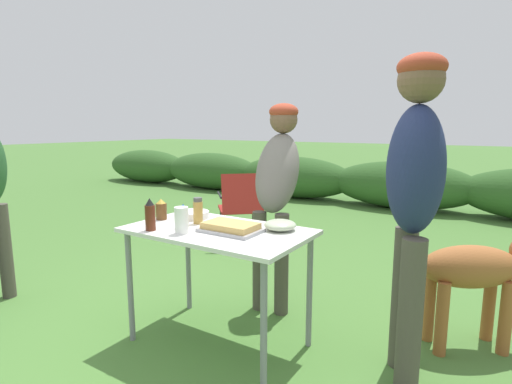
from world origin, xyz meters
TOP-DOWN VIEW (x-y plane):
  - ground_plane at (0.00, 0.00)m, footprint 60.00×60.00m
  - shrub_hedge at (-0.00, 4.95)m, footprint 14.40×0.90m
  - folding_table at (0.00, 0.00)m, footprint 1.10×0.64m
  - food_tray at (0.11, -0.02)m, footprint 0.35×0.22m
  - plate_stack at (-0.32, 0.14)m, footprint 0.21×0.21m
  - mixing_bowl at (0.33, 0.17)m, footprint 0.19×0.19m
  - paper_cup_stack at (-0.11, -0.19)m, footprint 0.08×0.08m
  - mayo_bottle at (-0.20, -0.08)m, footprint 0.06×0.06m
  - spice_jar at (-0.19, 0.04)m, footprint 0.06×0.06m
  - beer_bottle at (-0.47, 0.00)m, footprint 0.07×0.07m
  - bbq_sauce_bottle at (-0.32, -0.24)m, footprint 0.06×0.06m
  - standing_person_in_navy_coat at (0.04, 0.66)m, footprint 0.36×0.47m
  - standing_person_in_dark_puffer at (1.06, 0.26)m, footprint 0.40×0.46m
  - dog at (1.36, 0.81)m, footprint 0.82×0.59m
  - camp_chair_green_behind_table at (-1.12, 1.87)m, footprint 0.74×0.75m

SIDE VIEW (x-z plane):
  - ground_plane at x=0.00m, z-range 0.00..0.00m
  - shrub_hedge at x=0.00m, z-range 0.00..0.78m
  - camp_chair_green_behind_table at x=-1.12m, z-range 0.05..0.88m
  - dog at x=1.36m, z-range 0.13..0.84m
  - folding_table at x=0.00m, z-range 0.29..1.03m
  - plate_stack at x=-0.32m, z-range 0.74..0.79m
  - food_tray at x=0.11m, z-range 0.74..0.79m
  - mixing_bowl at x=0.33m, z-range 0.74..0.80m
  - beer_bottle at x=-0.47m, z-range 0.74..0.88m
  - mayo_bottle at x=-0.20m, z-range 0.74..0.88m
  - paper_cup_stack at x=-0.11m, z-range 0.74..0.89m
  - spice_jar at x=-0.19m, z-range 0.74..0.90m
  - bbq_sauce_bottle at x=-0.32m, z-range 0.74..0.93m
  - standing_person_in_navy_coat at x=0.04m, z-range 0.20..1.72m
  - standing_person_in_dark_puffer at x=1.06m, z-range 0.20..1.90m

